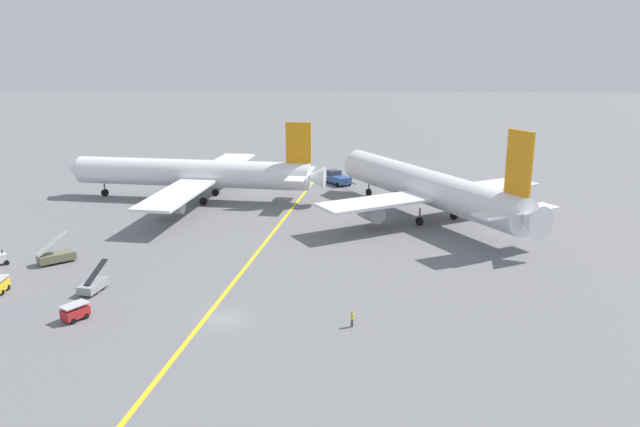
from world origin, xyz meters
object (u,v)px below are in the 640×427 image
gse_baggage_cart_near_cluster (75,312)px  gse_stair_truck_yellow (56,255)px  airliner_being_pushed (428,188)px  pushback_tug (337,178)px  airliner_at_gate_left (195,174)px  gse_belt_loader_portside (94,285)px  ground_crew_wing_walker_right (352,319)px

gse_baggage_cart_near_cluster → gse_stair_truck_yellow: gse_stair_truck_yellow is taller
airliner_being_pushed → pushback_tug: 29.04m
airliner_at_gate_left → pushback_tug: 29.07m
airliner_being_pushed → gse_belt_loader_portside: (-42.02, -32.41, -4.28)m
airliner_being_pushed → ground_crew_wing_walker_right: (-12.59, -40.60, -4.23)m
airliner_being_pushed → ground_crew_wing_walker_right: bearing=-107.2°
gse_baggage_cart_near_cluster → airliner_being_pushed: bearing=44.2°
airliner_at_gate_left → gse_belt_loader_portside: 43.58m
gse_baggage_cart_near_cluster → gse_belt_loader_portside: (-1.00, 7.52, -0.04)m
airliner_being_pushed → gse_stair_truck_yellow: bearing=-155.5°
pushback_tug → gse_baggage_cart_near_cluster: bearing=-112.1°
gse_belt_loader_portside → airliner_at_gate_left: bearing=87.4°
gse_stair_truck_yellow → ground_crew_wing_walker_right: bearing=-24.8°
airliner_at_gate_left → airliner_being_pushed: 41.53m
airliner_at_gate_left → gse_belt_loader_portside: (-1.96, -43.36, -3.92)m
pushback_tug → gse_belt_loader_portside: bearing=-115.5°
airliner_being_pushed → gse_stair_truck_yellow: (-50.54, -23.03, -4.08)m
pushback_tug → gse_belt_loader_portside: (-27.31, -57.15, -0.43)m
ground_crew_wing_walker_right → gse_belt_loader_portside: bearing=164.5°
pushback_tug → gse_baggage_cart_near_cluster: pushback_tug is taller
pushback_tug → gse_baggage_cart_near_cluster: size_ratio=2.74×
airliner_at_gate_left → pushback_tug: bearing=28.5°
gse_baggage_cart_near_cluster → gse_stair_truck_yellow: size_ratio=0.66×
gse_belt_loader_portside → airliner_being_pushed: bearing=37.6°
pushback_tug → gse_stair_truck_yellow: bearing=-126.9°
pushback_tug → gse_baggage_cart_near_cluster: (-26.31, -64.67, -0.39)m
gse_stair_truck_yellow → airliner_being_pushed: bearing=24.5°
gse_baggage_cart_near_cluster → pushback_tug: bearing=67.9°
gse_stair_truck_yellow → gse_baggage_cart_near_cluster: bearing=-60.6°
gse_stair_truck_yellow → gse_belt_loader_portside: (8.53, -9.38, -0.20)m
gse_baggage_cart_near_cluster → ground_crew_wing_walker_right: gse_baggage_cart_near_cluster is taller
pushback_tug → gse_stair_truck_yellow: 59.72m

